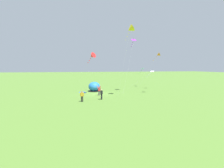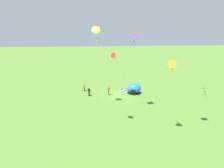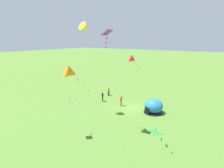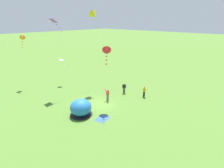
{
  "view_description": "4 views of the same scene",
  "coord_description": "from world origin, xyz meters",
  "px_view_note": "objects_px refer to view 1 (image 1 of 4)",
  "views": [
    {
      "loc": [
        29.74,
        -3.2,
        5.33
      ],
      "look_at": [
        0.04,
        2.96,
        1.96
      ],
      "focal_mm": 24.0,
      "sensor_mm": 36.0,
      "label": 1
    },
    {
      "loc": [
        5.55,
        32.48,
        11.51
      ],
      "look_at": [
        1.47,
        3.99,
        3.36
      ],
      "focal_mm": 28.0,
      "sensor_mm": 36.0,
      "label": 2
    },
    {
      "loc": [
        -12.18,
        22.88,
        10.51
      ],
      "look_at": [
        2.15,
        1.92,
        3.99
      ],
      "focal_mm": 28.0,
      "sensor_mm": 36.0,
      "label": 3
    },
    {
      "loc": [
        -15.25,
        -16.4,
        11.38
      ],
      "look_at": [
        3.24,
        0.76,
        1.99
      ],
      "focal_mm": 28.0,
      "sensor_mm": 36.0,
      "label": 4
    }
  ],
  "objects_px": {
    "kite_yellow": "(130,29)",
    "kite_white": "(151,73)",
    "popup_tent": "(94,87)",
    "kite_green": "(142,70)",
    "kite_orange": "(158,55)",
    "kite_purple": "(133,41)",
    "person_arms_raised": "(99,90)",
    "person_near_tent": "(82,96)",
    "kite_red": "(92,56)",
    "person_strolling": "(102,94)"
  },
  "relations": [
    {
      "from": "kite_red",
      "to": "kite_yellow",
      "type": "xyz_separation_m",
      "value": [
        3.74,
        6.39,
        4.42
      ]
    },
    {
      "from": "person_arms_raised",
      "to": "kite_green",
      "type": "height_order",
      "value": "kite_green"
    },
    {
      "from": "person_arms_raised",
      "to": "kite_purple",
      "type": "xyz_separation_m",
      "value": [
        -2.88,
        7.77,
        9.89
      ]
    },
    {
      "from": "person_strolling",
      "to": "kite_purple",
      "type": "bearing_deg",
      "value": 130.62
    },
    {
      "from": "popup_tent",
      "to": "kite_white",
      "type": "bearing_deg",
      "value": 66.92
    },
    {
      "from": "popup_tent",
      "to": "kite_yellow",
      "type": "bearing_deg",
      "value": 36.43
    },
    {
      "from": "person_near_tent",
      "to": "kite_orange",
      "type": "relative_size",
      "value": 0.19
    },
    {
      "from": "popup_tent",
      "to": "kite_purple",
      "type": "distance_m",
      "value": 13.08
    },
    {
      "from": "kite_orange",
      "to": "kite_white",
      "type": "relative_size",
      "value": 1.19
    },
    {
      "from": "person_arms_raised",
      "to": "kite_green",
      "type": "bearing_deg",
      "value": 128.96
    },
    {
      "from": "kite_orange",
      "to": "kite_yellow",
      "type": "distance_m",
      "value": 12.75
    },
    {
      "from": "popup_tent",
      "to": "kite_green",
      "type": "relative_size",
      "value": 0.53
    },
    {
      "from": "kite_red",
      "to": "kite_white",
      "type": "distance_m",
      "value": 12.36
    },
    {
      "from": "kite_orange",
      "to": "kite_green",
      "type": "relative_size",
      "value": 1.68
    },
    {
      "from": "person_strolling",
      "to": "kite_orange",
      "type": "xyz_separation_m",
      "value": [
        -8.9,
        14.91,
        7.38
      ]
    },
    {
      "from": "kite_yellow",
      "to": "kite_white",
      "type": "distance_m",
      "value": 9.91
    },
    {
      "from": "person_near_tent",
      "to": "person_strolling",
      "type": "bearing_deg",
      "value": 107.0
    },
    {
      "from": "kite_white",
      "to": "kite_purple",
      "type": "bearing_deg",
      "value": -128.77
    },
    {
      "from": "person_arms_raised",
      "to": "popup_tent",
      "type": "bearing_deg",
      "value": -175.09
    },
    {
      "from": "kite_red",
      "to": "kite_orange",
      "type": "height_order",
      "value": "kite_orange"
    },
    {
      "from": "person_near_tent",
      "to": "kite_white",
      "type": "relative_size",
      "value": 0.23
    },
    {
      "from": "popup_tent",
      "to": "kite_purple",
      "type": "bearing_deg",
      "value": 73.88
    },
    {
      "from": "popup_tent",
      "to": "kite_red",
      "type": "bearing_deg",
      "value": -9.55
    },
    {
      "from": "person_near_tent",
      "to": "kite_purple",
      "type": "relative_size",
      "value": 0.15
    },
    {
      "from": "person_strolling",
      "to": "person_near_tent",
      "type": "bearing_deg",
      "value": -73.0
    },
    {
      "from": "kite_red",
      "to": "kite_yellow",
      "type": "distance_m",
      "value": 8.62
    },
    {
      "from": "kite_yellow",
      "to": "kite_purple",
      "type": "xyz_separation_m",
      "value": [
        -5.37,
        2.5,
        -1.05
      ]
    },
    {
      "from": "popup_tent",
      "to": "kite_yellow",
      "type": "relative_size",
      "value": 0.22
    },
    {
      "from": "person_near_tent",
      "to": "kite_yellow",
      "type": "distance_m",
      "value": 14.07
    },
    {
      "from": "kite_red",
      "to": "kite_green",
      "type": "distance_m",
      "value": 17.33
    },
    {
      "from": "person_arms_raised",
      "to": "kite_yellow",
      "type": "xyz_separation_m",
      "value": [
        2.49,
        5.27,
        10.94
      ]
    },
    {
      "from": "person_arms_raised",
      "to": "kite_purple",
      "type": "relative_size",
      "value": 0.16
    },
    {
      "from": "kite_yellow",
      "to": "kite_white",
      "type": "xyz_separation_m",
      "value": [
        -2.97,
        5.49,
        -7.7
      ]
    },
    {
      "from": "person_arms_raised",
      "to": "kite_orange",
      "type": "xyz_separation_m",
      "value": [
        -5.08,
        14.88,
        7.34
      ]
    },
    {
      "from": "person_strolling",
      "to": "kite_white",
      "type": "height_order",
      "value": "kite_white"
    },
    {
      "from": "person_arms_raised",
      "to": "kite_purple",
      "type": "height_order",
      "value": "kite_purple"
    },
    {
      "from": "kite_orange",
      "to": "kite_purple",
      "type": "height_order",
      "value": "kite_purple"
    },
    {
      "from": "person_arms_raised",
      "to": "kite_red",
      "type": "relative_size",
      "value": 0.23
    },
    {
      "from": "kite_orange",
      "to": "kite_yellow",
      "type": "relative_size",
      "value": 0.7
    },
    {
      "from": "person_near_tent",
      "to": "kite_orange",
      "type": "bearing_deg",
      "value": 118.6
    },
    {
      "from": "popup_tent",
      "to": "kite_orange",
      "type": "xyz_separation_m",
      "value": [
        0.18,
        15.33,
        7.34
      ]
    },
    {
      "from": "kite_orange",
      "to": "kite_white",
      "type": "height_order",
      "value": "kite_orange"
    },
    {
      "from": "person_arms_raised",
      "to": "person_near_tent",
      "type": "distance_m",
      "value": 5.79
    },
    {
      "from": "kite_yellow",
      "to": "kite_purple",
      "type": "distance_m",
      "value": 6.02
    },
    {
      "from": "person_arms_raised",
      "to": "kite_white",
      "type": "xyz_separation_m",
      "value": [
        -0.48,
        10.76,
        3.24
      ]
    },
    {
      "from": "kite_red",
      "to": "kite_green",
      "type": "bearing_deg",
      "value": 123.33
    },
    {
      "from": "kite_orange",
      "to": "kite_green",
      "type": "xyz_separation_m",
      "value": [
        -5.57,
        -1.71,
        -3.61
      ]
    },
    {
      "from": "person_arms_raised",
      "to": "kite_orange",
      "type": "relative_size",
      "value": 0.21
    },
    {
      "from": "person_arms_raised",
      "to": "kite_green",
      "type": "xyz_separation_m",
      "value": [
        -10.65,
        13.17,
        3.74
      ]
    },
    {
      "from": "person_strolling",
      "to": "kite_green",
      "type": "relative_size",
      "value": 0.32
    }
  ]
}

